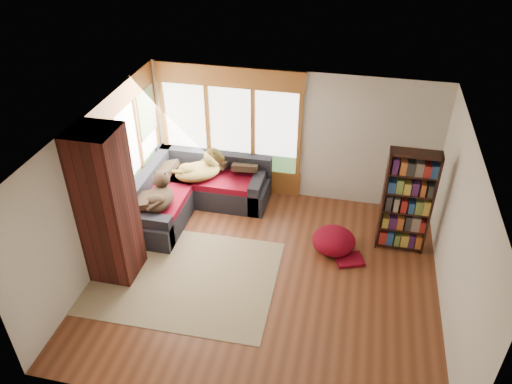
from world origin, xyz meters
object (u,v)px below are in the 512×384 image
at_px(area_rug, 184,276).
at_px(dog_tan, 201,168).
at_px(bookshelf, 407,202).
at_px(pouf, 334,240).
at_px(brick_chimney, 107,206).
at_px(dog_brindle, 159,194).
at_px(sectional_sofa, 184,191).

distance_m(area_rug, dog_tan, 2.27).
bearing_deg(area_rug, dog_tan, 98.48).
xyz_separation_m(bookshelf, pouf, (-1.11, -0.34, -0.74)).
relative_size(brick_chimney, dog_brindle, 2.97).
bearing_deg(area_rug, pouf, 27.38).
xyz_separation_m(area_rug, pouf, (2.33, 1.21, 0.21)).
distance_m(brick_chimney, dog_tan, 2.37).
xyz_separation_m(brick_chimney, dog_tan, (0.78, 2.18, -0.51)).
distance_m(brick_chimney, sectional_sofa, 2.32).
distance_m(sectional_sofa, dog_brindle, 0.95).
height_order(bookshelf, pouf, bookshelf).
relative_size(sectional_sofa, bookshelf, 1.16).
bearing_deg(dog_brindle, bookshelf, -92.67).
xyz_separation_m(sectional_sofa, bookshelf, (4.09, -0.43, 0.65)).
bearing_deg(bookshelf, dog_tan, 171.51).
height_order(sectional_sofa, pouf, sectional_sofa).
relative_size(area_rug, bookshelf, 1.58).
bearing_deg(dog_tan, dog_brindle, -149.28).
bearing_deg(sectional_sofa, dog_brindle, -100.06).
height_order(brick_chimney, bookshelf, brick_chimney).
bearing_deg(area_rug, bookshelf, 24.17).
height_order(brick_chimney, area_rug, brick_chimney).
distance_m(brick_chimney, bookshelf, 4.83).
relative_size(dog_tan, dog_brindle, 1.19).
xyz_separation_m(brick_chimney, area_rug, (1.10, 0.07, -1.29)).
relative_size(bookshelf, dog_tan, 1.82).
relative_size(area_rug, dog_brindle, 3.42).
distance_m(area_rug, dog_brindle, 1.58).
xyz_separation_m(dog_tan, dog_brindle, (-0.47, -0.96, -0.03)).
bearing_deg(dog_tan, brick_chimney, -142.71).
distance_m(sectional_sofa, pouf, 3.08).
bearing_deg(pouf, dog_tan, 161.18).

